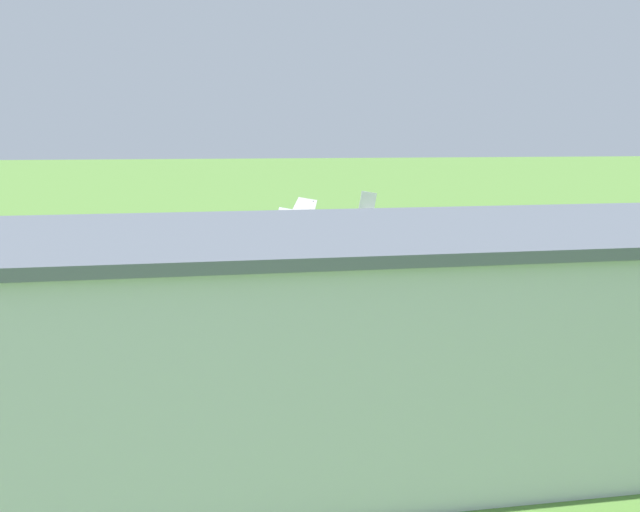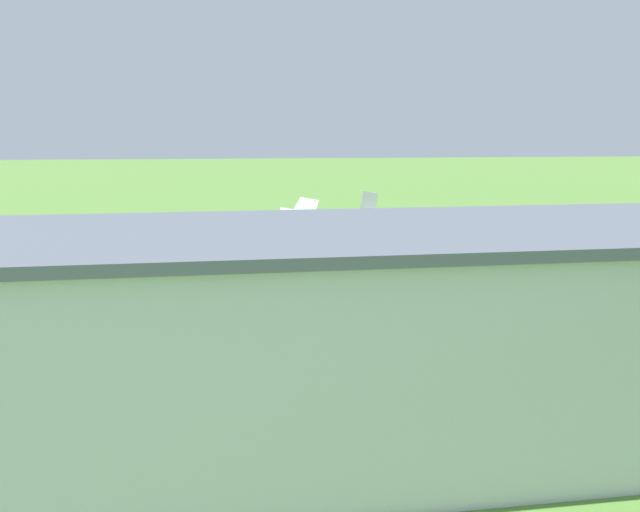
{
  "view_description": "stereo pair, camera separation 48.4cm",
  "coord_description": "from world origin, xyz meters",
  "px_view_note": "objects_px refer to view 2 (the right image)",
  "views": [
    {
      "loc": [
        -1.49,
        55.74,
        10.67
      ],
      "look_at": [
        -8.11,
        9.89,
        2.92
      ],
      "focal_mm": 44.04,
      "sensor_mm": 36.0,
      "label": 1
    },
    {
      "loc": [
        -1.97,
        55.81,
        10.67
      ],
      "look_at": [
        -8.11,
        9.89,
        2.92
      ],
      "focal_mm": 44.04,
      "sensor_mm": 36.0,
      "label": 2
    }
  ],
  "objects_px": {
    "hangar": "(325,338)",
    "person_crossing_taxiway": "(510,297)",
    "person_by_parked_cars": "(555,305)",
    "biplane": "(322,220)"
  },
  "relations": [
    {
      "from": "hangar",
      "to": "person_crossing_taxiway",
      "type": "xyz_separation_m",
      "value": [
        -13.3,
        -17.53,
        -2.85
      ]
    },
    {
      "from": "hangar",
      "to": "person_by_parked_cars",
      "type": "height_order",
      "value": "hangar"
    },
    {
      "from": "biplane",
      "to": "person_by_parked_cars",
      "type": "distance_m",
      "value": 18.71
    },
    {
      "from": "person_by_parked_cars",
      "to": "person_crossing_taxiway",
      "type": "height_order",
      "value": "person_crossing_taxiway"
    },
    {
      "from": "hangar",
      "to": "biplane",
      "type": "distance_m",
      "value": 30.37
    },
    {
      "from": "biplane",
      "to": "hangar",
      "type": "bearing_deg",
      "value": 82.39
    },
    {
      "from": "hangar",
      "to": "person_crossing_taxiway",
      "type": "relative_size",
      "value": 22.1
    },
    {
      "from": "biplane",
      "to": "person_crossing_taxiway",
      "type": "xyz_separation_m",
      "value": [
        -9.28,
        12.57,
        -3.13
      ]
    },
    {
      "from": "person_crossing_taxiway",
      "to": "person_by_parked_cars",
      "type": "bearing_deg",
      "value": 128.59
    },
    {
      "from": "person_by_parked_cars",
      "to": "person_crossing_taxiway",
      "type": "xyz_separation_m",
      "value": [
        1.75,
        -2.2,
        0.05
      ]
    }
  ]
}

